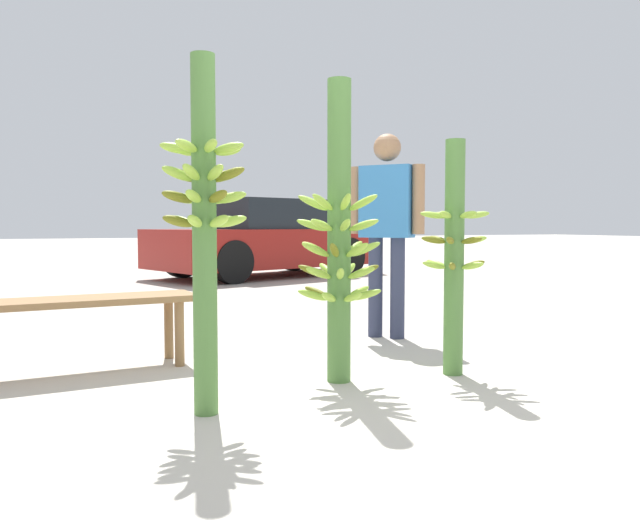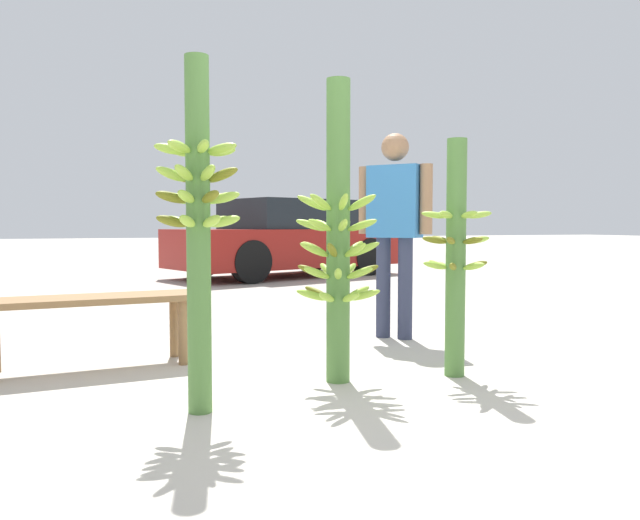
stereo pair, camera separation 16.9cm
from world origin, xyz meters
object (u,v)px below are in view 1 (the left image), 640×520
banana_stalk_right (454,255)px  vendor_person (387,217)px  market_bench (86,309)px  banana_stalk_center (339,237)px  parked_car (269,239)px  banana_stalk_left (204,222)px

banana_stalk_right → vendor_person: size_ratio=0.87×
banana_stalk_right → market_bench: (-2.01, 0.96, -0.34)m
banana_stalk_right → market_bench: banana_stalk_right is taller
banana_stalk_center → vendor_person: (0.93, 1.11, 0.13)m
banana_stalk_right → parked_car: bearing=80.0°
vendor_person → parked_car: 6.04m
banana_stalk_left → parked_car: 7.87m
banana_stalk_left → market_bench: size_ratio=1.25×
banana_stalk_right → vendor_person: 1.27m
vendor_person → market_bench: vendor_person is taller
banana_stalk_center → market_bench: size_ratio=1.27×
vendor_person → parked_car: (1.03, 5.94, -0.31)m
banana_stalk_center → market_bench: 1.62m
banana_stalk_right → parked_car: 7.28m
banana_stalk_left → banana_stalk_center: size_ratio=0.98×
banana_stalk_center → banana_stalk_right: banana_stalk_center is taller
vendor_person → market_bench: 2.34m
vendor_person → banana_stalk_left: bearing=87.6°
parked_car → vendor_person: bearing=151.6°
banana_stalk_center → parked_car: 7.32m
banana_stalk_center → vendor_person: 1.45m
banana_stalk_left → banana_stalk_right: (1.54, 0.19, -0.19)m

